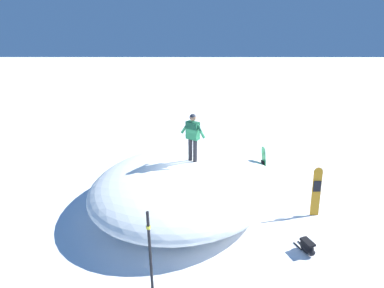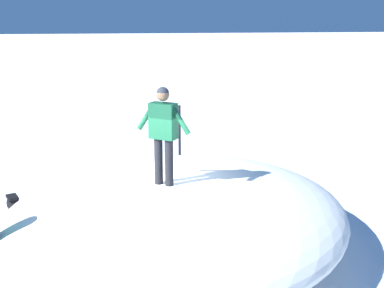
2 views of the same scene
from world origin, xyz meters
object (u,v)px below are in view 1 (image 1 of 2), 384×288
at_px(snowboard_primary_upright, 316,191).
at_px(snowboard_secondary_upright, 264,166).
at_px(backpack_near, 307,247).
at_px(trail_marker_pole, 150,251).
at_px(snowboarder_standing, 193,134).

xyz_separation_m(snowboard_primary_upright, snowboard_secondary_upright, (1.21, -1.75, 0.02)).
height_order(backpack_near, trail_marker_pole, trail_marker_pole).
bearing_deg(snowboarder_standing, snowboard_primary_upright, 165.24).
relative_size(snowboard_secondary_upright, trail_marker_pole, 0.81).
bearing_deg(snowboard_secondary_upright, backpack_near, 95.42).
relative_size(snowboarder_standing, backpack_near, 2.50).
xyz_separation_m(snowboarder_standing, trail_marker_pole, (0.87, 3.89, -1.29)).
xyz_separation_m(snowboarder_standing, snowboard_primary_upright, (-3.85, 1.01, -1.52)).
height_order(snowboard_secondary_upright, trail_marker_pole, trail_marker_pole).
bearing_deg(snowboard_primary_upright, backpack_near, 63.22).
height_order(snowboarder_standing, backpack_near, snowboarder_standing).
relative_size(backpack_near, trail_marker_pole, 0.33).
relative_size(snowboard_primary_upright, trail_marker_pole, 0.78).
relative_size(snowboard_secondary_upright, backpack_near, 2.46).
bearing_deg(snowboarder_standing, trail_marker_pole, 77.43).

